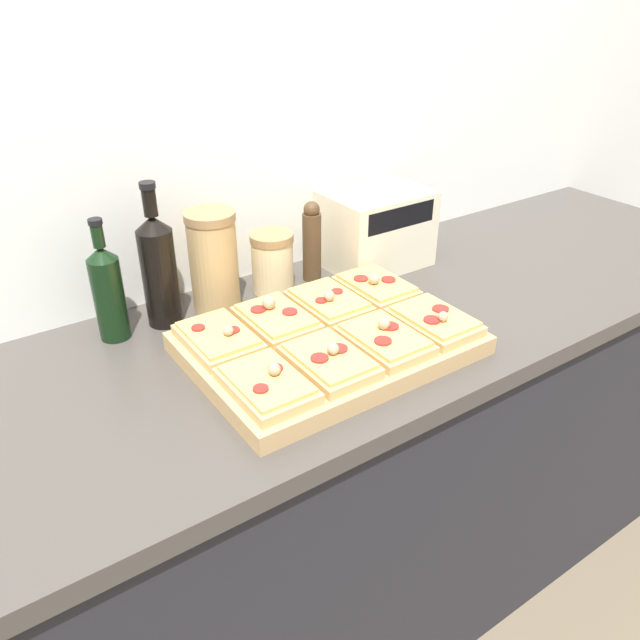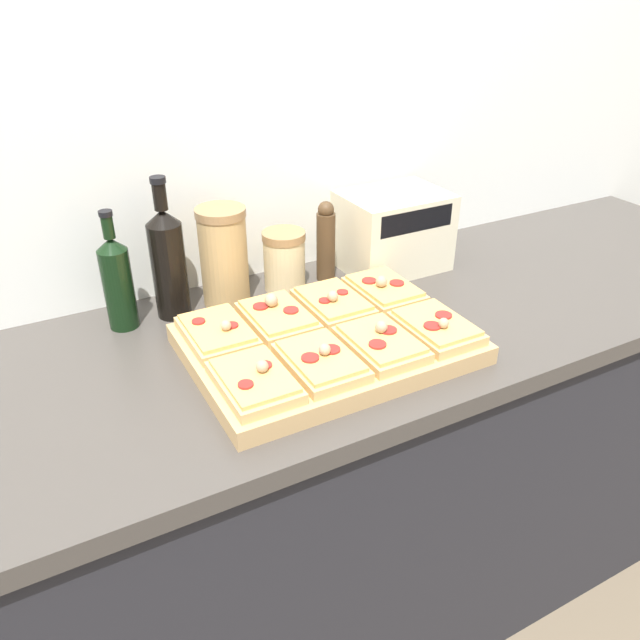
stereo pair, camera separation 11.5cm
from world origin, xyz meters
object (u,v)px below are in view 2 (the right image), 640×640
Objects in this scene: wine_bottle at (168,261)px; grain_jar_short at (284,260)px; pepper_mill at (326,242)px; cutting_board at (327,344)px; grain_jar_tall at (224,256)px; olive_oil_bottle at (117,281)px; toaster_oven at (393,231)px.

wine_bottle reaches higher than grain_jar_short.
pepper_mill is at bearing 0.00° from wine_bottle.
cutting_board is at bearing -53.26° from wine_bottle.
grain_jar_tall is at bearing 0.00° from wine_bottle.
olive_oil_bottle reaches higher than cutting_board.
grain_jar_tall is 1.13× the size of pepper_mill.
toaster_oven is (0.56, -0.01, -0.03)m from wine_bottle.
wine_bottle is 1.57× the size of pepper_mill.
cutting_board is 2.71× the size of pepper_mill.
wine_bottle is at bearing -180.00° from pepper_mill.
cutting_board is at bearing -118.23° from pepper_mill.
grain_jar_tall is at bearing 180.00° from grain_jar_short.
grain_jar_tall reaches higher than toaster_oven.
cutting_board is 3.75× the size of grain_jar_short.
grain_jar_tall is at bearing 178.05° from toaster_oven.
pepper_mill reaches higher than toaster_oven.
olive_oil_bottle reaches higher than grain_jar_short.
pepper_mill is 0.72× the size of toaster_oven.
olive_oil_bottle is (-0.33, 0.29, 0.09)m from cutting_board.
grain_jar_tall is 0.26m from pepper_mill.
grain_jar_short is at bearing 0.00° from grain_jar_tall.
olive_oil_bottle is 1.15× the size of grain_jar_tall.
grain_jar_tall is 1.57× the size of grain_jar_short.
toaster_oven is at bearing 39.44° from cutting_board.
wine_bottle is 1.12× the size of toaster_oven.
toaster_oven is at bearing -4.68° from pepper_mill.
olive_oil_bottle is at bearing 180.00° from wine_bottle.
toaster_oven is (0.29, -0.01, 0.02)m from grain_jar_short.
olive_oil_bottle is 1.80× the size of grain_jar_short.
pepper_mill is (0.16, 0.29, 0.08)m from cutting_board.
toaster_oven is (0.18, -0.01, -0.00)m from pepper_mill.
wine_bottle reaches higher than cutting_board.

